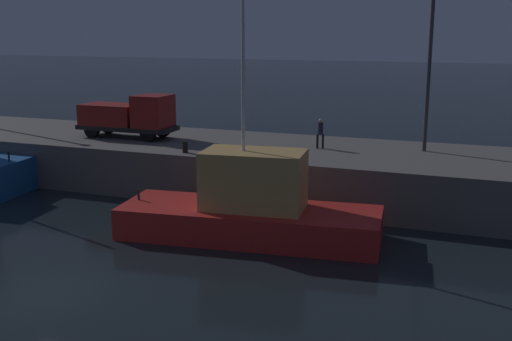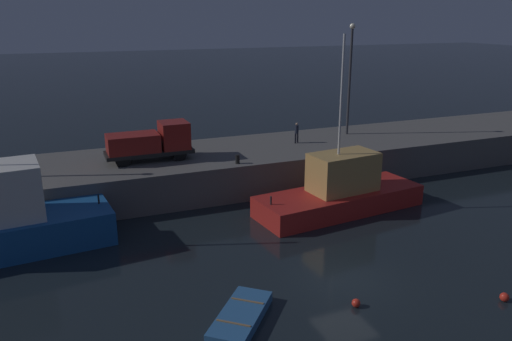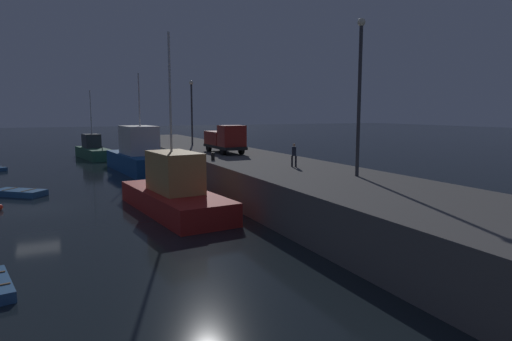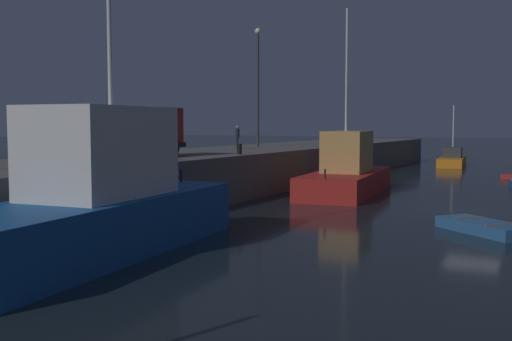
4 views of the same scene
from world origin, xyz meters
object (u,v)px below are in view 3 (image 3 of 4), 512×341
(fishing_boat_blue, at_px, (93,150))
(dockworker, at_px, (294,154))
(fishing_boat_white, at_px, (174,192))
(bollard_east, at_px, (140,136))
(dinghy_red_small, at_px, (19,193))
(bollard_central, at_px, (142,138))
(fishing_trawler_red, at_px, (139,155))
(lamp_post_east, at_px, (360,86))
(lamp_post_west, at_px, (192,107))
(bollard_west, at_px, (213,156))
(utility_truck, at_px, (225,139))
(mooring_buoy_mid, at_px, (0,207))

(fishing_boat_blue, xyz_separation_m, dockworker, (35.95, 9.61, 2.30))
(fishing_boat_blue, xyz_separation_m, fishing_boat_white, (35.15, 1.77, 0.21))
(dockworker, bearing_deg, fishing_boat_white, -95.84)
(fishing_boat_blue, relative_size, dockworker, 6.23)
(bollard_east, bearing_deg, dinghy_red_small, -28.09)
(bollard_central, bearing_deg, fishing_trawler_red, -12.26)
(lamp_post_east, relative_size, bollard_east, 14.08)
(lamp_post_west, bearing_deg, dockworker, 1.24)
(fishing_trawler_red, xyz_separation_m, dockworker, (20.39, 6.50, 1.67))
(dockworker, relative_size, bollard_west, 2.66)
(bollard_central, height_order, bollard_east, bollard_east)
(lamp_post_west, distance_m, bollard_east, 14.60)
(bollard_west, relative_size, bollard_central, 1.12)
(utility_truck, relative_size, bollard_west, 9.78)
(fishing_boat_blue, bearing_deg, bollard_central, 65.28)
(fishing_trawler_red, height_order, bollard_west, fishing_trawler_red)
(utility_truck, bearing_deg, fishing_boat_blue, -160.26)
(fishing_boat_blue, bearing_deg, dinghy_red_small, -15.82)
(lamp_post_east, xyz_separation_m, bollard_central, (-38.36, -4.88, -4.74))
(fishing_boat_white, height_order, dinghy_red_small, fishing_boat_white)
(fishing_boat_white, distance_m, dockworker, 8.16)
(bollard_central, relative_size, bollard_east, 0.85)
(mooring_buoy_mid, xyz_separation_m, lamp_post_east, (10.98, 18.75, 7.27))
(bollard_east, bearing_deg, dockworker, 5.85)
(fishing_boat_white, relative_size, bollard_west, 18.97)
(dinghy_red_small, distance_m, bollard_east, 28.03)
(fishing_trawler_red, bearing_deg, fishing_boat_white, -3.93)
(lamp_post_west, bearing_deg, bollard_west, -11.14)
(fishing_boat_white, bearing_deg, bollard_west, 140.38)
(lamp_post_west, relative_size, bollard_east, 11.28)
(mooring_buoy_mid, bearing_deg, utility_truck, 106.87)
(mooring_buoy_mid, distance_m, dockworker, 18.79)
(lamp_post_east, bearing_deg, fishing_trawler_red, -163.27)
(lamp_post_east, height_order, bollard_west, lamp_post_east)
(lamp_post_east, bearing_deg, mooring_buoy_mid, -120.35)
(mooring_buoy_mid, bearing_deg, bollard_central, 153.13)
(mooring_buoy_mid, distance_m, lamp_post_east, 22.91)
(fishing_boat_white, relative_size, mooring_buoy_mid, 30.36)
(fishing_boat_blue, height_order, bollard_east, fishing_boat_blue)
(fishing_trawler_red, bearing_deg, utility_truck, 31.85)
(lamp_post_east, xyz_separation_m, utility_truck, (-16.11, -1.83, -3.77))
(fishing_boat_blue, distance_m, bollard_central, 6.71)
(lamp_post_west, xyz_separation_m, bollard_west, (15.58, -3.07, -3.82))
(fishing_trawler_red, height_order, fishing_boat_blue, fishing_trawler_red)
(lamp_post_east, bearing_deg, bollard_west, -157.10)
(utility_truck, bearing_deg, bollard_east, -173.06)
(fishing_trawler_red, bearing_deg, fishing_boat_blue, -168.69)
(lamp_post_west, bearing_deg, mooring_buoy_mid, -47.40)
(utility_truck, bearing_deg, mooring_buoy_mid, -73.13)
(dinghy_red_small, relative_size, bollard_central, 7.42)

